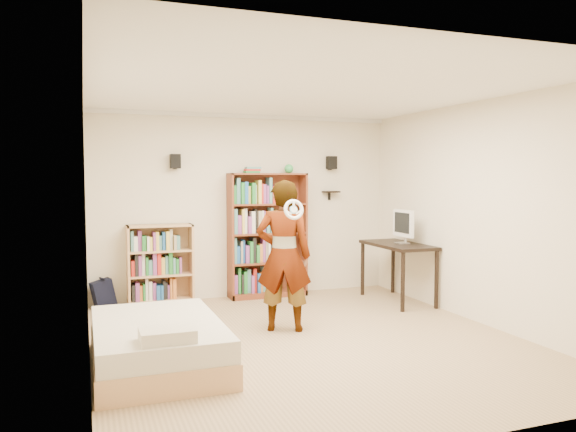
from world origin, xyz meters
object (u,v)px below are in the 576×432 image
Objects in this scene: tall_bookshelf at (267,235)px; computer_desk at (398,272)px; low_bookshelf at (160,265)px; person at (284,256)px; daybed at (158,338)px.

tall_bookshelf is 1.97m from computer_desk.
low_bookshelf is 0.64× the size of person.
daybed is at bearing -97.87° from low_bookshelf.
daybed is 1.81m from person.
computer_desk reaches higher than daybed.
tall_bookshelf is at bearing 53.28° from daybed.
daybed is 1.03× the size of person.
person is (1.17, -1.83, 0.31)m from low_bookshelf.
tall_bookshelf is 1.87m from person.
low_bookshelf is 0.62× the size of daybed.
low_bookshelf is at bearing 163.29° from computer_desk.
tall_bookshelf is 1.64× the size of low_bookshelf.
tall_bookshelf reaches higher than person.
low_bookshelf is 3.36m from computer_desk.
tall_bookshelf is at bearing -0.05° from low_bookshelf.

